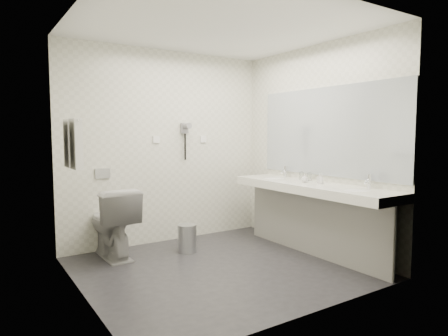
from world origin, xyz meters
TOP-DOWN VIEW (x-y plane):
  - floor at (0.00, 0.00)m, footprint 2.80×2.80m
  - ceiling at (0.00, 0.00)m, footprint 2.80×2.80m
  - wall_back at (0.00, 1.30)m, footprint 2.80×0.00m
  - wall_front at (0.00, -1.30)m, footprint 2.80×0.00m
  - wall_left at (-1.40, 0.00)m, footprint 0.00×2.60m
  - wall_right at (1.40, 0.00)m, footprint 0.00×2.60m
  - vanity_counter at (1.12, -0.20)m, footprint 0.55×2.20m
  - vanity_panel at (1.15, -0.20)m, footprint 0.03×2.15m
  - vanity_post_near at (1.18, -1.24)m, footprint 0.06×0.06m
  - vanity_post_far at (1.18, 0.84)m, footprint 0.06×0.06m
  - mirror at (1.39, -0.20)m, footprint 0.02×2.20m
  - basin_near at (1.12, -0.85)m, footprint 0.40×0.31m
  - basin_far at (1.12, 0.45)m, footprint 0.40×0.31m
  - faucet_near at (1.32, -0.85)m, footprint 0.04×0.04m
  - faucet_far at (1.32, 0.45)m, footprint 0.04×0.04m
  - soap_bottle_a at (1.23, -0.24)m, footprint 0.07×0.07m
  - soap_bottle_b at (1.14, -0.09)m, footprint 0.09×0.09m
  - soap_bottle_c at (1.19, -0.31)m, footprint 0.05×0.05m
  - glass_left at (1.30, -0.01)m, footprint 0.07×0.07m
  - glass_right at (1.30, 0.13)m, footprint 0.07×0.07m
  - toilet at (-0.84, 0.99)m, footprint 0.47×0.81m
  - flush_plate at (-0.85, 1.29)m, footprint 0.18×0.02m
  - pedal_bin at (-0.03, 0.70)m, footprint 0.25×0.25m
  - bin_lid at (-0.03, 0.70)m, footprint 0.23×0.23m
  - towel_rail at (-1.35, 0.55)m, footprint 0.02×0.62m
  - towel_near at (-1.34, 0.41)m, footprint 0.07×0.24m
  - towel_far at (-1.34, 0.69)m, footprint 0.07×0.24m
  - dryer_cradle at (0.25, 1.27)m, footprint 0.10×0.04m
  - dryer_barrel at (0.25, 1.20)m, footprint 0.08×0.14m
  - dryer_cord at (0.25, 1.26)m, footprint 0.02×0.02m
  - switch_plate_a at (-0.15, 1.29)m, footprint 0.09×0.02m
  - switch_plate_b at (0.55, 1.29)m, footprint 0.09×0.02m

SIDE VIEW (x-z plane):
  - floor at x=0.00m, z-range 0.00..0.00m
  - pedal_bin at x=-0.03m, z-range 0.00..0.32m
  - bin_lid at x=-0.03m, z-range 0.32..0.33m
  - vanity_panel at x=1.15m, z-range 0.00..0.75m
  - vanity_post_near at x=1.18m, z-range 0.00..0.75m
  - vanity_post_far at x=1.18m, z-range 0.00..0.75m
  - toilet at x=-0.84m, z-range 0.00..0.81m
  - vanity_counter at x=1.12m, z-range 0.75..0.85m
  - basin_near at x=1.12m, z-range 0.81..0.86m
  - basin_far at x=1.12m, z-range 0.81..0.86m
  - soap_bottle_b at x=1.14m, z-range 0.85..0.95m
  - glass_right at x=1.30m, z-range 0.85..0.95m
  - glass_left at x=1.30m, z-range 0.85..0.95m
  - soap_bottle_c at x=1.19m, z-range 0.85..0.96m
  - soap_bottle_a at x=1.23m, z-range 0.85..0.97m
  - faucet_near at x=1.32m, z-range 0.85..1.00m
  - faucet_far at x=1.32m, z-range 0.85..1.00m
  - flush_plate at x=-0.85m, z-range 0.89..1.01m
  - wall_back at x=0.00m, z-range -0.15..2.65m
  - wall_front at x=0.00m, z-range -0.15..2.65m
  - wall_left at x=-1.40m, z-range -0.05..2.55m
  - wall_right at x=1.40m, z-range -0.05..2.55m
  - dryer_cord at x=0.25m, z-range 1.07..1.43m
  - towel_near at x=-1.34m, z-range 1.09..1.57m
  - towel_far at x=-1.34m, z-range 1.09..1.57m
  - switch_plate_a at x=-0.15m, z-range 1.31..1.40m
  - switch_plate_b at x=0.55m, z-range 1.31..1.40m
  - mirror at x=1.39m, z-range 0.92..1.98m
  - dryer_cradle at x=0.25m, z-range 1.43..1.57m
  - dryer_barrel at x=0.25m, z-range 1.49..1.57m
  - towel_rail at x=-1.35m, z-range 1.54..1.56m
  - ceiling at x=0.00m, z-range 2.50..2.50m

